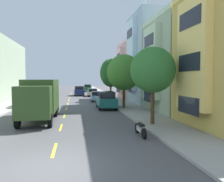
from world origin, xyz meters
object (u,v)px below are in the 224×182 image
Objects in this scene: street_tree_second at (124,72)px; parked_hatchback_sky at (97,96)px; street_tree_third at (111,73)px; parked_pickup_charcoal at (53,89)px; parked_suv_forest at (87,88)px; parked_wagon_champagne at (92,92)px; parked_suv_burgundy at (50,91)px; parked_suv_teal at (106,100)px; delivery_box_truck at (41,97)px; parked_motorcycle at (140,129)px; parked_suv_silver at (29,99)px; moving_navy_sedan at (79,91)px; street_tree_nearest at (153,70)px.

street_tree_second reaches higher than parked_hatchback_sky.
street_tree_third is 26.51m from parked_pickup_charcoal.
parked_suv_forest is at bearing 94.80° from street_tree_third.
street_tree_third is at bearing -77.72° from parked_wagon_champagne.
parked_suv_teal is at bearing -68.92° from parked_suv_burgundy.
parked_wagon_champagne is at bearing 76.10° from delivery_box_truck.
parked_wagon_champagne reaches higher than parked_motorcycle.
street_tree_third is 12.97m from parked_suv_silver.
moving_navy_sedan is (-4.60, 11.96, -3.30)m from street_tree_third.
parked_suv_forest reaches higher than parked_pickup_charcoal.
parked_suv_silver is at bearing 163.45° from street_tree_second.
parked_suv_teal is (-1.96, -8.96, -3.30)m from street_tree_third.
delivery_box_truck reaches higher than parked_suv_forest.
street_tree_third is at bearing -85.20° from parked_suv_forest.
street_tree_third is 26.13m from parked_suv_forest.
parked_suv_silver is 9.34m from parked_suv_teal.
street_tree_second is 1.11× the size of parked_pickup_charcoal.
parked_wagon_champagne is (0.11, 10.27, 0.05)m from parked_hatchback_sky.
parked_suv_teal is 1.00× the size of moving_navy_sedan.
moving_navy_sedan reaches higher than parked_hatchback_sky.
parked_wagon_champagne is (8.80, 15.82, -0.18)m from parked_suv_silver.
delivery_box_truck is 1.92× the size of parked_hatchback_sky.
street_tree_nearest is 18.66m from parked_hatchback_sky.
street_tree_nearest is 0.70× the size of delivery_box_truck.
street_tree_third is at bearing -51.79° from parked_suv_burgundy.
parked_pickup_charcoal is 34.09m from parked_suv_teal.
parked_suv_teal is (0.13, -18.56, 0.18)m from parked_wagon_champagne.
parked_suv_silver is at bearing 162.95° from parked_suv_teal.
parked_hatchback_sky is 16.46m from parked_suv_burgundy.
street_tree_third is at bearing -68.96° from moving_navy_sedan.
delivery_box_truck is 15.67m from parked_hatchback_sky.
street_tree_second reaches higher than moving_navy_sedan.
parked_pickup_charcoal is 1.11× the size of moving_navy_sedan.
parked_suv_teal reaches higher than parked_motorcycle.
parked_wagon_champagne is at bearing 96.25° from street_tree_second.
parked_suv_burgundy is at bearing 120.72° from parked_hatchback_sky.
parked_suv_silver reaches higher than parked_wagon_champagne.
parked_suv_teal reaches higher than parked_wagon_champagne.
street_tree_nearest is at bearing 57.42° from parked_motorcycle.
parked_suv_burgundy is 1.01× the size of moving_navy_sedan.
parked_pickup_charcoal reaches higher than parked_hatchback_sky.
parked_suv_teal is (8.85, -32.92, 0.16)m from parked_pickup_charcoal.
parked_suv_burgundy is 36.11m from parked_motorcycle.
street_tree_third is 17.47m from parked_suv_burgundy.
parked_hatchback_sky is at bearing 96.88° from street_tree_nearest.
street_tree_third is 1.32× the size of parked_suv_forest.
parked_hatchback_sky is 1.97× the size of parked_motorcycle.
parked_pickup_charcoal reaches higher than parked_motorcycle.
parked_suv_burgundy is 10.48m from parked_pickup_charcoal.
parked_suv_silver and parked_suv_burgundy have the same top height.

